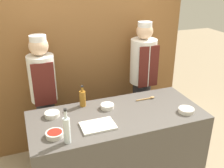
# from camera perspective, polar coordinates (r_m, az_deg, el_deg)

# --- Properties ---
(cabinet_wall) EXTENTS (2.66, 0.18, 2.40)m
(cabinet_wall) POSITION_cam_1_polar(r_m,az_deg,el_deg) (3.60, -5.18, 5.10)
(cabinet_wall) COLOR brown
(cabinet_wall) RESTS_ON ground_plane
(counter) EXTENTS (1.83, 0.81, 0.95)m
(counter) POSITION_cam_1_polar(r_m,az_deg,el_deg) (3.03, 1.10, -14.41)
(counter) COLOR #514C47
(counter) RESTS_ON ground_plane
(sauce_bowl_white) EXTENTS (0.15, 0.15, 0.05)m
(sauce_bowl_white) POSITION_cam_1_polar(r_m,az_deg,el_deg) (2.86, -1.03, -4.83)
(sauce_bowl_white) COLOR silver
(sauce_bowl_white) RESTS_ON counter
(sauce_bowl_red) EXTENTS (0.16, 0.16, 0.05)m
(sauce_bowl_red) POSITION_cam_1_polar(r_m,az_deg,el_deg) (2.46, -12.36, -10.60)
(sauce_bowl_red) COLOR silver
(sauce_bowl_red) RESTS_ON counter
(sauce_bowl_yellow) EXTENTS (0.15, 0.15, 0.05)m
(sauce_bowl_yellow) POSITION_cam_1_polar(r_m,az_deg,el_deg) (2.78, -12.89, -6.42)
(sauce_bowl_yellow) COLOR silver
(sauce_bowl_yellow) RESTS_ON counter
(sauce_bowl_green) EXTENTS (0.16, 0.16, 0.04)m
(sauce_bowl_green) POSITION_cam_1_polar(r_m,az_deg,el_deg) (2.89, 15.86, -5.48)
(sauce_bowl_green) COLOR silver
(sauce_bowl_green) RESTS_ON counter
(cutting_board) EXTENTS (0.33, 0.23, 0.02)m
(cutting_board) POSITION_cam_1_polar(r_m,az_deg,el_deg) (2.56, -3.07, -9.06)
(cutting_board) COLOR white
(cutting_board) RESTS_ON counter
(bottle_clear) EXTENTS (0.06, 0.06, 0.34)m
(bottle_clear) POSITION_cam_1_polar(r_m,az_deg,el_deg) (2.31, -9.83, -9.75)
(bottle_clear) COLOR silver
(bottle_clear) RESTS_ON counter
(bottle_amber) EXTENTS (0.07, 0.07, 0.24)m
(bottle_amber) POSITION_cam_1_polar(r_m,az_deg,el_deg) (2.89, -6.43, -3.07)
(bottle_amber) COLOR #9E661E
(bottle_amber) RESTS_ON counter
(wooden_spoon) EXTENTS (0.23, 0.04, 0.02)m
(wooden_spoon) POSITION_cam_1_polar(r_m,az_deg,el_deg) (3.09, 7.77, -3.11)
(wooden_spoon) COLOR #B2844C
(wooden_spoon) RESTS_ON counter
(chef_left) EXTENTS (0.31, 0.31, 1.68)m
(chef_left) POSITION_cam_1_polar(r_m,az_deg,el_deg) (3.28, -14.52, -2.57)
(chef_left) COLOR #28282D
(chef_left) RESTS_ON ground_plane
(chef_right) EXTENTS (0.34, 0.34, 1.74)m
(chef_right) POSITION_cam_1_polar(r_m,az_deg,el_deg) (3.61, 6.61, 0.91)
(chef_right) COLOR #28282D
(chef_right) RESTS_ON ground_plane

